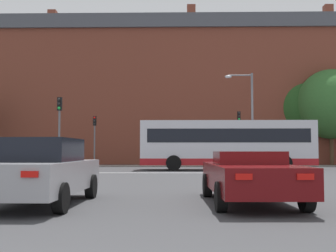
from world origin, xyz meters
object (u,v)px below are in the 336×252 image
object	(u,v)px
car_saloon_left	(40,171)
street_lamp_junction	(247,110)
car_roadster_right	(250,176)
pedestrian_walking_west	(289,154)
pedestrian_waiting	(54,153)
bus_crossing_lead	(226,144)
pedestrian_walking_east	(64,154)
traffic_light_far_left	(95,132)
traffic_light_far_right	(239,130)
traffic_light_near_left	(59,122)

from	to	relation	value
car_saloon_left	street_lamp_junction	size ratio (longest dim) A/B	0.68
car_roadster_right	car_saloon_left	bearing A→B (deg)	-176.95
street_lamp_junction	pedestrian_walking_west	size ratio (longest dim) A/B	3.94
pedestrian_waiting	car_roadster_right	bearing A→B (deg)	-62.52
bus_crossing_lead	pedestrian_walking_west	xyz separation A→B (m)	(6.25, 7.60, -0.73)
pedestrian_walking_west	pedestrian_waiting	bearing A→B (deg)	-22.03
pedestrian_walking_east	car_roadster_right	bearing A→B (deg)	-31.86
car_roadster_right	pedestrian_walking_east	bearing A→B (deg)	112.95
car_roadster_right	street_lamp_junction	distance (m)	20.38
car_saloon_left	traffic_light_far_left	xyz separation A→B (m)	(-3.61, 25.13, 2.03)
traffic_light_far_left	pedestrian_walking_west	bearing A→B (deg)	3.00
street_lamp_junction	pedestrian_waiting	size ratio (longest dim) A/B	3.82
traffic_light_far_left	car_roadster_right	bearing A→B (deg)	-70.72
pedestrian_walking_east	bus_crossing_lead	bearing A→B (deg)	4.74
bus_crossing_lead	street_lamp_junction	world-z (taller)	street_lamp_junction
bus_crossing_lead	street_lamp_junction	size ratio (longest dim) A/B	1.67
car_roadster_right	traffic_light_far_right	xyz separation A→B (m)	(3.47, 24.88, 2.39)
pedestrian_waiting	pedestrian_walking_west	size ratio (longest dim) A/B	1.03
car_roadster_right	traffic_light_near_left	distance (m)	16.99
traffic_light_near_left	pedestrian_walking_east	bearing A→B (deg)	103.57
traffic_light_near_left	traffic_light_far_right	xyz separation A→B (m)	(12.22, 10.50, 0.07)
car_saloon_left	pedestrian_waiting	xyz separation A→B (m)	(-7.24, 25.97, 0.27)
pedestrian_waiting	car_saloon_left	bearing A→B (deg)	-72.60
street_lamp_junction	traffic_light_far_left	bearing A→B (deg)	157.52
pedestrian_waiting	pedestrian_walking_east	bearing A→B (deg)	-18.43
traffic_light_far_right	pedestrian_walking_east	size ratio (longest dim) A/B	2.70
car_saloon_left	pedestrian_waiting	size ratio (longest dim) A/B	2.58
car_saloon_left	pedestrian_waiting	distance (m)	26.96
car_roadster_right	pedestrian_walking_west	xyz separation A→B (m)	(7.84, 25.62, 0.36)
car_roadster_right	bus_crossing_lead	size ratio (longest dim) A/B	0.42
bus_crossing_lead	street_lamp_junction	distance (m)	3.50
car_roadster_right	street_lamp_junction	xyz separation A→B (m)	(3.33, 19.79, 3.55)
car_roadster_right	traffic_light_near_left	bearing A→B (deg)	120.02
car_saloon_left	car_roadster_right	bearing A→B (deg)	5.17
pedestrian_walking_east	traffic_light_far_left	bearing A→B (deg)	23.51
traffic_light_far_right	pedestrian_walking_west	xyz separation A→B (m)	(4.36, 0.74, -2.03)
traffic_light_far_right	pedestrian_walking_east	world-z (taller)	traffic_light_far_right
traffic_light_far_left	street_lamp_junction	xyz separation A→B (m)	(11.98, -4.96, 1.40)
traffic_light_near_left	street_lamp_junction	distance (m)	13.29
car_saloon_left	car_roadster_right	xyz separation A→B (m)	(5.05, 0.38, -0.13)
traffic_light_far_right	pedestrian_walking_west	distance (m)	4.87
bus_crossing_lead	traffic_light_near_left	bearing A→B (deg)	-70.60
car_roadster_right	traffic_light_near_left	world-z (taller)	traffic_light_near_left
street_lamp_junction	car_roadster_right	bearing A→B (deg)	-99.54
pedestrian_waiting	traffic_light_far_left	bearing A→B (deg)	-11.15
traffic_light_near_left	traffic_light_far_left	bearing A→B (deg)	89.52
traffic_light_far_left	traffic_light_far_right	xyz separation A→B (m)	(12.13, 0.13, 0.24)
bus_crossing_lead	pedestrian_walking_east	world-z (taller)	bus_crossing_lead
pedestrian_walking_east	street_lamp_junction	bearing A→B (deg)	13.54
traffic_light_far_left	pedestrian_waiting	size ratio (longest dim) A/B	2.33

